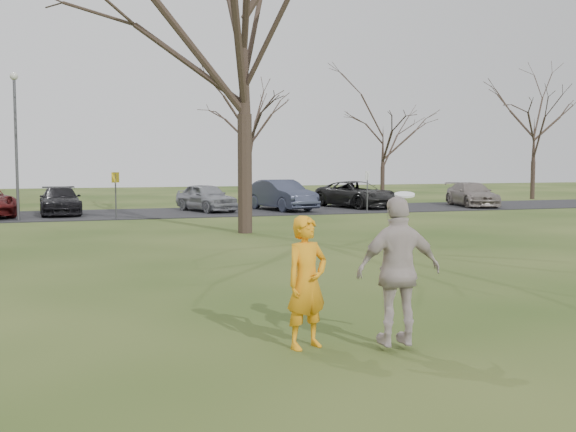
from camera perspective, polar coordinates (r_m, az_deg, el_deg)
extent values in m
plane|color=#1E380F|center=(9.32, 7.83, -11.14)|extent=(120.00, 120.00, 0.00)
cube|color=black|center=(33.39, -11.30, 0.23)|extent=(62.00, 6.50, 0.04)
imported|color=orange|center=(9.12, 1.60, -5.65)|extent=(0.76, 0.62, 1.80)
imported|color=black|center=(33.51, -18.79, 1.24)|extent=(2.02, 4.57, 1.30)
imported|color=gray|center=(34.10, -6.95, 1.59)|extent=(2.88, 4.42, 1.40)
imported|color=#343A4E|center=(34.56, -0.56, 1.80)|extent=(2.77, 5.01, 1.56)
imported|color=black|center=(36.83, 5.86, 1.85)|extent=(3.72, 5.61, 1.43)
imported|color=gray|center=(39.01, 15.36, 1.78)|extent=(2.72, 4.84, 1.33)
imported|color=#BAAAA7|center=(9.05, 9.39, -4.63)|extent=(1.20, 0.57, 1.99)
cylinder|color=white|center=(9.07, 9.87, 1.80)|extent=(0.28, 0.27, 0.10)
cylinder|color=#47474C|center=(30.63, -22.08, 5.18)|extent=(0.12, 0.12, 6.00)
sphere|color=beige|center=(30.83, -22.26, 10.94)|extent=(0.34, 0.34, 0.34)
cylinder|color=#47474C|center=(30.16, -14.42, 1.58)|extent=(0.06, 0.06, 2.00)
cube|color=yellow|center=(30.13, -14.45, 3.19)|extent=(0.35, 0.35, 0.45)
cylinder|color=#47474C|center=(33.17, 6.74, 1.96)|extent=(0.06, 0.06, 2.00)
cube|color=silver|center=(33.15, 6.76, 3.43)|extent=(0.35, 0.35, 0.45)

